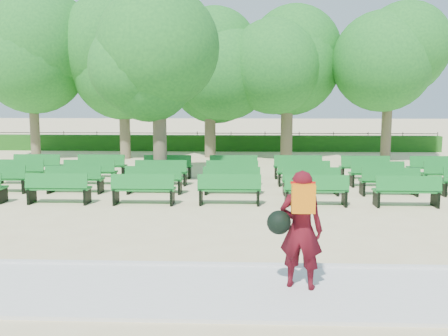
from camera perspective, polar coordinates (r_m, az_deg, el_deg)
name	(u,v)px	position (r m, az deg, el deg)	size (l,w,h in m)	color
ground	(186,199)	(15.36, -4.32, -3.52)	(120.00, 120.00, 0.00)	beige
paving	(133,290)	(8.33, -10.31, -13.52)	(30.00, 2.20, 0.06)	silver
curb	(147,265)	(9.38, -8.77, -10.86)	(30.00, 0.12, 0.10)	silver
hedge	(214,143)	(29.12, -1.18, 2.87)	(26.00, 0.70, 0.90)	#1C5415
fence	(214,150)	(29.56, -1.13, 2.07)	(26.00, 0.10, 1.02)	black
tree_line	(209,159)	(25.20, -1.73, 1.03)	(21.80, 6.80, 7.04)	#1F7423
bench_array	(231,187)	(16.81, 0.81, -2.17)	(1.83, 0.62, 1.14)	#136D24
tree_among	(159,71)	(17.96, -7.48, 10.95)	(4.18, 4.18, 5.91)	brown
person	(299,228)	(8.00, 8.60, -6.76)	(0.94, 0.64, 1.90)	#470A12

